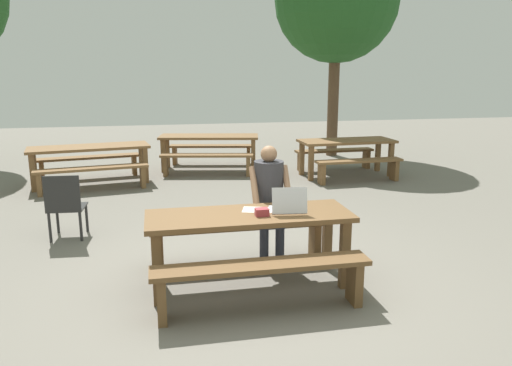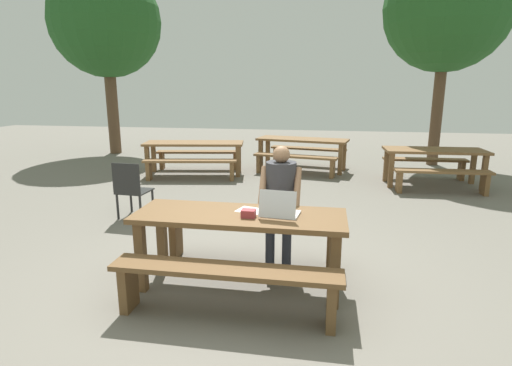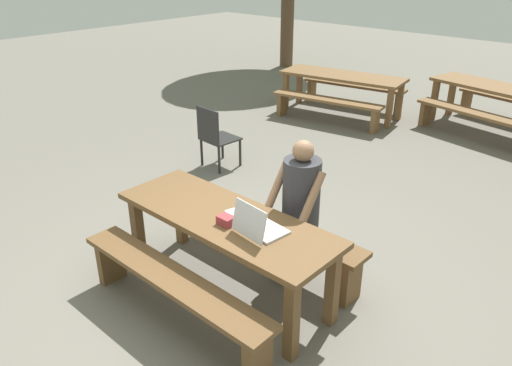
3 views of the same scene
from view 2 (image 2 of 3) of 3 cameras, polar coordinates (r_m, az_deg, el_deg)
ground_plane at (r=4.25m, az=-2.23°, el=-14.11°), size 30.00×30.00×0.00m
picnic_table_front at (r=3.99m, az=-2.31°, el=-5.87°), size 2.04×0.72×0.76m
bench_near at (r=3.57m, az=-4.31°, el=-13.33°), size 1.99×0.30×0.47m
bench_far at (r=4.64m, az=-0.74°, el=-6.81°), size 1.99×0.30×0.47m
laptop at (r=3.85m, az=3.30°, el=-3.78°), size 0.38×0.35×0.27m
small_pouch at (r=3.83m, az=-1.06°, el=-4.28°), size 0.13×0.10×0.07m
paper_sheet at (r=4.04m, az=-0.53°, el=-3.87°), size 0.34×0.29×0.00m
person_seated at (r=4.43m, az=3.44°, el=-1.92°), size 0.44×0.42×1.34m
plastic_chair at (r=6.40m, az=-17.01°, el=-0.81°), size 0.47×0.47×0.87m
picnic_table_mid at (r=8.85m, az=23.65°, el=3.63°), size 1.94×0.83×0.74m
bench_mid_south at (r=8.32m, az=24.59°, el=0.89°), size 1.74×0.36×0.45m
bench_mid_north at (r=9.49m, az=22.49°, el=2.51°), size 1.74×0.36×0.45m
picnic_table_rear at (r=9.30m, az=-8.65°, el=5.03°), size 2.28×1.08×0.74m
bench_rear_south at (r=8.76m, az=-9.19°, el=2.56°), size 2.00×0.61×0.44m
bench_rear_north at (r=9.93m, az=-8.05°, el=3.87°), size 2.00×0.61×0.44m
picnic_table_distant at (r=9.76m, az=6.49°, el=5.54°), size 2.21×1.11×0.75m
bench_distant_south at (r=9.21m, az=5.47°, el=3.22°), size 1.92×0.66×0.45m
bench_distant_north at (r=10.40m, az=7.30°, el=4.34°), size 1.92×0.66×0.45m
tree_left at (r=12.98m, az=-20.28°, el=20.32°), size 3.07×3.07×5.26m
tree_right at (r=11.35m, az=25.19°, el=21.19°), size 2.96×2.96×5.23m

